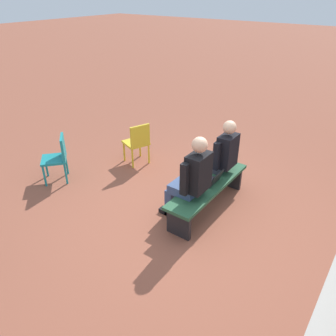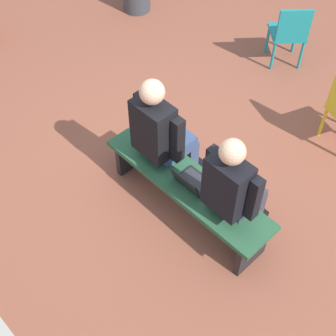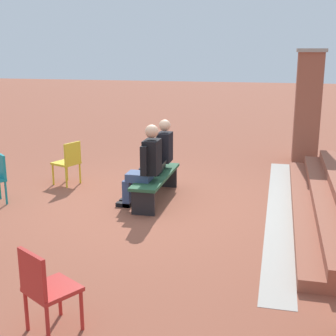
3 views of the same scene
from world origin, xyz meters
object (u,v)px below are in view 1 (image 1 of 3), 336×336
Objects in this scene: bench at (208,189)px; plastic_chair_far_left at (138,141)px; person_student at (221,156)px; person_adult at (191,178)px; laptop at (211,180)px; plastic_chair_far_right at (58,156)px.

plastic_chair_far_left reaches higher than bench.
person_adult reaches higher than person_student.
plastic_chair_far_right reaches higher than laptop.
bench is 2.14× the size of plastic_chair_far_right.
plastic_chair_far_right is at bearing -81.28° from person_adult.
plastic_chair_far_right is (1.29, -0.73, 0.00)m from plastic_chair_far_left.
bench is at bearing 8.10° from person_student.
bench is at bearing -11.11° from laptop.
bench is 0.16m from laptop.
plastic_chair_far_left is (-0.91, -1.79, -0.25)m from person_adult.
person_student is 1.59× the size of plastic_chair_far_left.
person_student is at bearing -171.90° from bench.
plastic_chair_far_right is (0.79, -2.59, 0.13)m from bench.
plastic_chair_far_right reaches higher than bench.
laptop is 1.92m from plastic_chair_far_left.
plastic_chair_far_left reaches higher than laptop.
plastic_chair_far_right is at bearing -63.49° from person_student.
person_adult is (0.40, -0.07, 0.38)m from bench.
person_adult is 0.52m from laptop.
bench is 1.30× the size of person_adult.
person_adult reaches higher than laptop.
person_student is at bearing 179.83° from person_adult.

